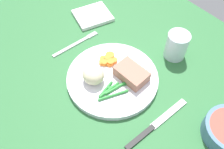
{
  "coord_description": "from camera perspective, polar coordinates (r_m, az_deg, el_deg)",
  "views": [
    {
      "loc": [
        34.54,
        -25.11,
        57.53
      ],
      "look_at": [
        3.92,
        -0.17,
        4.6
      ],
      "focal_mm": 38.62,
      "sensor_mm": 36.0,
      "label": 1
    }
  ],
  "objects": [
    {
      "name": "dining_table",
      "position": [
        0.71,
        -1.9,
        0.3
      ],
      "size": [
        120.0,
        90.0,
        2.0
      ],
      "color": "#2D6B38",
      "rests_on": "ground"
    },
    {
      "name": "dinner_plate",
      "position": [
        0.67,
        -0.0,
        -0.91
      ],
      "size": [
        25.54,
        25.54,
        1.6
      ],
      "primitive_type": "cylinder",
      "color": "white",
      "rests_on": "dining_table"
    },
    {
      "name": "meat_portion",
      "position": [
        0.66,
        4.62,
        0.19
      ],
      "size": [
        9.33,
        6.62,
        3.08
      ],
      "primitive_type": "cube",
      "rotation": [
        0.0,
        0.0,
        0.09
      ],
      "color": "#A86B56",
      "rests_on": "dinner_plate"
    },
    {
      "name": "mashed_potatoes",
      "position": [
        0.64,
        -4.47,
        -0.03
      ],
      "size": [
        6.14,
        5.74,
        4.88
      ],
      "primitive_type": "ellipsoid",
      "color": "beige",
      "rests_on": "dinner_plate"
    },
    {
      "name": "carrot_slices",
      "position": [
        0.7,
        -0.92,
        3.4
      ],
      "size": [
        4.87,
        5.48,
        1.24
      ],
      "color": "orange",
      "rests_on": "dinner_plate"
    },
    {
      "name": "green_beans",
      "position": [
        0.64,
        0.03,
        -3.72
      ],
      "size": [
        5.61,
        9.74,
        0.77
      ],
      "color": "#2D8C38",
      "rests_on": "dinner_plate"
    },
    {
      "name": "fork",
      "position": [
        0.78,
        -8.65,
        7.13
      ],
      "size": [
        1.44,
        16.6,
        0.4
      ],
      "rotation": [
        0.0,
        0.0,
        0.06
      ],
      "color": "silver",
      "rests_on": "dining_table"
    },
    {
      "name": "knife",
      "position": [
        0.62,
        10.27,
        -11.59
      ],
      "size": [
        1.7,
        20.5,
        0.64
      ],
      "rotation": [
        0.0,
        0.0,
        -0.02
      ],
      "color": "black",
      "rests_on": "dining_table"
    },
    {
      "name": "water_glass",
      "position": [
        0.74,
        14.95,
        6.34
      ],
      "size": [
        6.45,
        6.45,
        8.29
      ],
      "color": "silver",
      "rests_on": "dining_table"
    },
    {
      "name": "napkin",
      "position": [
        0.87,
        -4.61,
        13.73
      ],
      "size": [
        13.11,
        13.97,
        1.22
      ],
      "primitive_type": "cube",
      "rotation": [
        0.0,
        0.0,
        -0.23
      ],
      "color": "white",
      "rests_on": "dining_table"
    }
  ]
}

